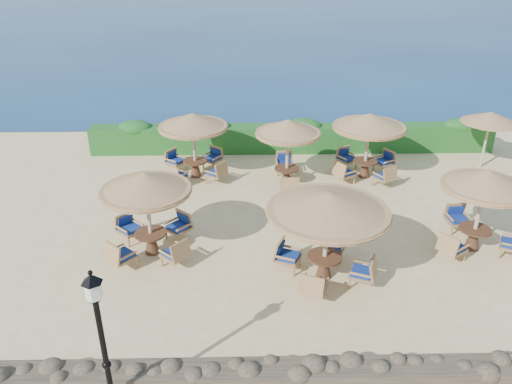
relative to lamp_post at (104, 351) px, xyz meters
name	(u,v)px	position (x,y,z in m)	size (l,w,h in m)	color
ground	(311,232)	(4.80, 6.80, -1.55)	(120.00, 120.00, 0.00)	beige
sea	(258,4)	(4.80, 76.80, -1.55)	(160.00, 160.00, 0.00)	navy
hedge	(292,138)	(4.80, 14.00, -0.95)	(18.00, 0.90, 1.20)	#184A1B
stone_wall	(346,374)	(4.80, 0.60, -1.33)	(15.00, 0.65, 0.44)	brown
lamp_post	(104,351)	(0.00, 0.00, 0.00)	(0.44, 0.44, 3.31)	black
extra_parasol	(491,118)	(12.60, 12.00, 0.62)	(2.30, 2.30, 2.41)	tan
cafe_set_0	(147,200)	(-0.17, 5.72, 0.23)	(2.66, 2.66, 2.65)	tan
cafe_set_1	(328,217)	(4.86, 4.37, 0.39)	(3.33, 3.33, 2.65)	tan
cafe_set_2	(483,195)	(9.65, 5.76, 0.28)	(2.77, 2.68, 2.65)	tan
cafe_set_3	(194,134)	(0.67, 11.29, 0.25)	(2.72, 2.72, 2.65)	tan
cafe_set_4	(288,138)	(4.28, 10.46, 0.39)	(2.48, 2.81, 2.65)	tan
cafe_set_5	(368,134)	(7.47, 11.11, 0.29)	(2.85, 2.85, 2.65)	tan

